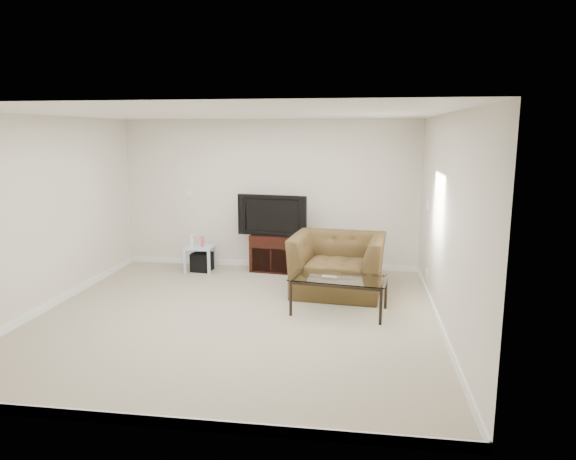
# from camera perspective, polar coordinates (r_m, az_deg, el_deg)

# --- Properties ---
(floor) EXTENTS (5.00, 5.00, 0.00)m
(floor) POSITION_cam_1_polar(r_m,az_deg,el_deg) (6.58, -5.88, -9.56)
(floor) COLOR tan
(floor) RESTS_ON ground
(ceiling) EXTENTS (5.00, 5.00, 0.00)m
(ceiling) POSITION_cam_1_polar(r_m,az_deg,el_deg) (6.17, -6.33, 12.76)
(ceiling) COLOR white
(ceiling) RESTS_ON ground
(wall_back) EXTENTS (5.00, 0.02, 2.50)m
(wall_back) POSITION_cam_1_polar(r_m,az_deg,el_deg) (8.68, -2.07, 3.94)
(wall_back) COLOR silver
(wall_back) RESTS_ON ground
(wall_left) EXTENTS (0.02, 5.00, 2.50)m
(wall_left) POSITION_cam_1_polar(r_m,az_deg,el_deg) (7.28, -25.56, 1.58)
(wall_left) COLOR silver
(wall_left) RESTS_ON ground
(wall_right) EXTENTS (0.02, 5.00, 2.50)m
(wall_right) POSITION_cam_1_polar(r_m,az_deg,el_deg) (6.15, 17.14, 0.65)
(wall_right) COLOR silver
(wall_right) RESTS_ON ground
(plate_back) EXTENTS (0.12, 0.02, 0.12)m
(plate_back) POSITION_cam_1_polar(r_m,az_deg,el_deg) (9.02, -10.90, 4.02)
(plate_back) COLOR white
(plate_back) RESTS_ON wall_back
(plate_right_switch) EXTENTS (0.02, 0.09, 0.13)m
(plate_right_switch) POSITION_cam_1_polar(r_m,az_deg,el_deg) (7.71, 15.24, 2.72)
(plate_right_switch) COLOR white
(plate_right_switch) RESTS_ON wall_right
(plate_right_outlet) EXTENTS (0.02, 0.08, 0.12)m
(plate_right_outlet) POSITION_cam_1_polar(r_m,az_deg,el_deg) (7.61, 15.16, -4.70)
(plate_right_outlet) COLOR white
(plate_right_outlet) RESTS_ON wall_right
(tv_stand) EXTENTS (0.79, 0.59, 0.62)m
(tv_stand) POSITION_cam_1_polar(r_m,az_deg,el_deg) (8.60, -1.47, -2.47)
(tv_stand) COLOR black
(tv_stand) RESTS_ON floor
(dvd_player) EXTENTS (0.45, 0.34, 0.06)m
(dvd_player) POSITION_cam_1_polar(r_m,az_deg,el_deg) (8.52, -1.55, -1.18)
(dvd_player) COLOR black
(dvd_player) RESTS_ON tv_stand
(television) EXTENTS (1.11, 0.38, 0.67)m
(television) POSITION_cam_1_polar(r_m,az_deg,el_deg) (8.45, -1.54, 1.75)
(television) COLOR black
(television) RESTS_ON tv_stand
(side_table) EXTENTS (0.46, 0.46, 0.42)m
(side_table) POSITION_cam_1_polar(r_m,az_deg,el_deg) (8.70, -9.75, -3.14)
(side_table) COLOR silver
(side_table) RESTS_ON floor
(subwoofer) EXTENTS (0.34, 0.34, 0.31)m
(subwoofer) POSITION_cam_1_polar(r_m,az_deg,el_deg) (8.72, -9.54, -3.52)
(subwoofer) COLOR black
(subwoofer) RESTS_ON floor
(game_console) EXTENTS (0.05, 0.14, 0.19)m
(game_console) POSITION_cam_1_polar(r_m,az_deg,el_deg) (8.64, -10.52, -1.16)
(game_console) COLOR white
(game_console) RESTS_ON side_table
(game_case) EXTENTS (0.07, 0.13, 0.17)m
(game_case) POSITION_cam_1_polar(r_m,az_deg,el_deg) (8.60, -9.50, -1.27)
(game_case) COLOR #CC4C4C
(game_case) RESTS_ON side_table
(recliner) EXTENTS (1.37, 0.96, 1.13)m
(recliner) POSITION_cam_1_polar(r_m,az_deg,el_deg) (7.39, 5.57, -2.69)
(recliner) COLOR brown
(recliner) RESTS_ON floor
(coffee_table) EXTENTS (1.29, 0.85, 0.47)m
(coffee_table) POSITION_cam_1_polar(r_m,az_deg,el_deg) (6.66, 5.71, -7.14)
(coffee_table) COLOR black
(coffee_table) RESTS_ON floor
(remote) EXTENTS (0.20, 0.09, 0.02)m
(remote) POSITION_cam_1_polar(r_m,az_deg,el_deg) (6.52, 4.65, -5.22)
(remote) COLOR #B2B2B7
(remote) RESTS_ON coffee_table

